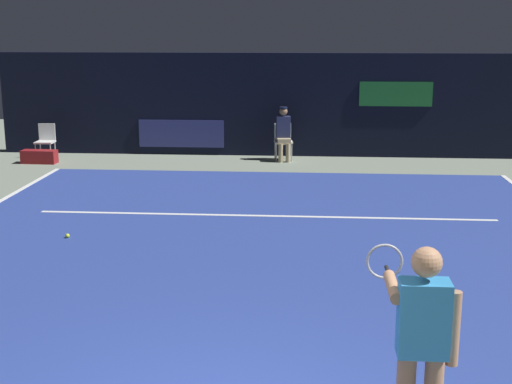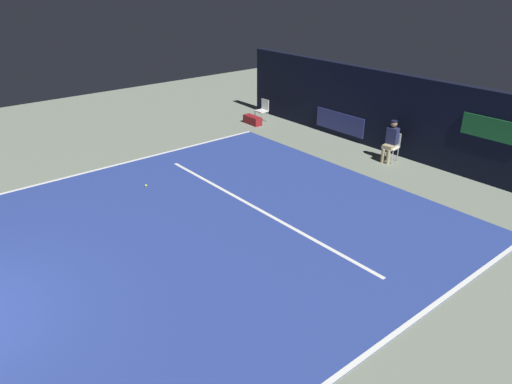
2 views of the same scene
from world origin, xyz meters
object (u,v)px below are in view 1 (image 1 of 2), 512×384
object	(u,v)px
tennis_player	(421,344)
courtside_chair_near	(46,139)
tennis_ball	(68,236)
line_judge_on_chair	(283,133)
equipment_bag	(39,157)

from	to	relation	value
tennis_player	courtside_chair_near	size ratio (longest dim) A/B	1.97
tennis_ball	line_judge_on_chair	bearing A→B (deg)	65.82
tennis_player	equipment_bag	xyz separation A→B (m)	(-7.34, 11.68, -0.83)
line_judge_on_chair	equipment_bag	size ratio (longest dim) A/B	1.57
line_judge_on_chair	equipment_bag	world-z (taller)	line_judge_on_chair
courtside_chair_near	equipment_bag	world-z (taller)	courtside_chair_near
line_judge_on_chair	tennis_ball	bearing A→B (deg)	-114.18
tennis_player	equipment_bag	distance (m)	13.82
equipment_bag	tennis_ball	bearing A→B (deg)	-64.01
line_judge_on_chair	tennis_ball	world-z (taller)	line_judge_on_chair
line_judge_on_chair	equipment_bag	distance (m)	5.97
courtside_chair_near	tennis_ball	bearing A→B (deg)	-67.22
line_judge_on_chair	equipment_bag	bearing A→B (deg)	-172.12
tennis_player	equipment_bag	size ratio (longest dim) A/B	2.06
tennis_ball	equipment_bag	world-z (taller)	equipment_bag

